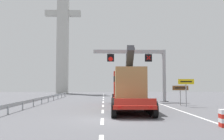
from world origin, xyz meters
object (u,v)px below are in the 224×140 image
at_px(heavy_haul_truck_red, 127,87).
at_px(exit_sign_yellow, 186,86).
at_px(overhead_lane_gantry, 140,61).
at_px(tourist_info_sign_brown, 180,90).
at_px(bridge_pylon_distant, 63,27).

bearing_deg(heavy_haul_truck_red, exit_sign_yellow, 5.77).
height_order(overhead_lane_gantry, exit_sign_yellow, overhead_lane_gantry).
distance_m(heavy_haul_truck_red, exit_sign_yellow, 5.98).
xyz_separation_m(overhead_lane_gantry, tourist_info_sign_brown, (3.53, -5.08, -3.65)).
xyz_separation_m(heavy_haul_truck_red, bridge_pylon_distant, (-12.77, 37.99, 14.83)).
bearing_deg(exit_sign_yellow, heavy_haul_truck_red, -174.23).
bearing_deg(overhead_lane_gantry, bridge_pylon_distant, 116.50).
bearing_deg(exit_sign_yellow, overhead_lane_gantry, 117.05).
distance_m(exit_sign_yellow, tourist_info_sign_brown, 1.90).
xyz_separation_m(overhead_lane_gantry, heavy_haul_truck_red, (-2.42, -7.52, -3.27)).
distance_m(exit_sign_yellow, bridge_pylon_distant, 44.33).
bearing_deg(heavy_haul_truck_red, tourist_info_sign_brown, 22.26).
distance_m(tourist_info_sign_brown, bridge_pylon_distant, 42.96).
xyz_separation_m(heavy_haul_truck_red, tourist_info_sign_brown, (5.96, 2.44, -0.38)).
height_order(exit_sign_yellow, bridge_pylon_distant, bridge_pylon_distant).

